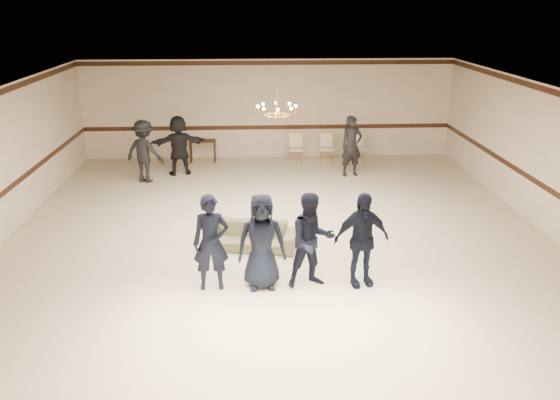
# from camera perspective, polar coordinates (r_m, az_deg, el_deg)

# --- Properties ---
(room) EXTENTS (12.01, 14.01, 3.21)m
(room) POSITION_cam_1_polar(r_m,az_deg,el_deg) (12.06, -0.08, 3.12)
(room) COLOR beige
(room) RESTS_ON ground
(chair_rail) EXTENTS (12.00, 0.02, 0.14)m
(chair_rail) POSITION_cam_1_polar(r_m,az_deg,el_deg) (18.98, -1.18, 7.26)
(chair_rail) COLOR #381D11
(chair_rail) RESTS_ON wall_back
(crown_molding) EXTENTS (12.00, 0.02, 0.14)m
(crown_molding) POSITION_cam_1_polar(r_m,az_deg,el_deg) (18.66, -1.22, 13.52)
(crown_molding) COLOR #381D11
(crown_molding) RESTS_ON wall_back
(chandelier) EXTENTS (0.94, 0.94, 0.89)m
(chandelier) POSITION_cam_1_polar(r_m,az_deg,el_deg) (12.75, -0.32, 9.89)
(chandelier) COLOR gold
(chandelier) RESTS_ON ceiling
(boy_a) EXTENTS (0.67, 0.46, 1.77)m
(boy_a) POSITION_cam_1_polar(r_m,az_deg,el_deg) (10.26, -6.89, -4.24)
(boy_a) COLOR black
(boy_a) RESTS_ON floor
(boy_b) EXTENTS (0.90, 0.62, 1.77)m
(boy_b) POSITION_cam_1_polar(r_m,az_deg,el_deg) (10.24, -1.85, -4.17)
(boy_b) COLOR black
(boy_b) RESTS_ON floor
(boy_c) EXTENTS (0.99, 0.84, 1.77)m
(boy_c) POSITION_cam_1_polar(r_m,az_deg,el_deg) (10.29, 3.18, -4.06)
(boy_c) COLOR black
(boy_c) RESTS_ON floor
(boy_d) EXTENTS (1.10, 0.63, 1.77)m
(boy_d) POSITION_cam_1_polar(r_m,az_deg,el_deg) (10.43, 8.11, -3.92)
(boy_d) COLOR black
(boy_d) RESTS_ON floor
(settee) EXTENTS (1.99, 1.09, 0.55)m
(settee) POSITION_cam_1_polar(r_m,az_deg,el_deg) (12.06, -2.87, -3.59)
(settee) COLOR #7B7A52
(settee) RESTS_ON floor
(adult_left) EXTENTS (1.32, 1.05, 1.79)m
(adult_left) POSITION_cam_1_polar(r_m,az_deg,el_deg) (16.75, -13.38, 4.73)
(adult_left) COLOR black
(adult_left) RESTS_ON floor
(adult_mid) EXTENTS (1.74, 0.87, 1.79)m
(adult_mid) POSITION_cam_1_polar(r_m,az_deg,el_deg) (17.29, -10.05, 5.41)
(adult_mid) COLOR black
(adult_mid) RESTS_ON floor
(adult_right) EXTENTS (0.73, 0.56, 1.79)m
(adult_right) POSITION_cam_1_polar(r_m,az_deg,el_deg) (17.03, 7.15, 5.35)
(adult_right) COLOR black
(adult_right) RESTS_ON floor
(banquet_chair_left) EXTENTS (0.46, 0.46, 0.91)m
(banquet_chair_left) POSITION_cam_1_polar(r_m,az_deg,el_deg) (18.43, 1.61, 5.14)
(banquet_chair_left) COLOR beige
(banquet_chair_left) RESTS_ON floor
(banquet_chair_mid) EXTENTS (0.46, 0.46, 0.91)m
(banquet_chair_mid) POSITION_cam_1_polar(r_m,az_deg,el_deg) (18.53, 4.71, 5.17)
(banquet_chair_mid) COLOR beige
(banquet_chair_mid) RESTS_ON floor
(banquet_chair_right) EXTENTS (0.47, 0.47, 0.91)m
(banquet_chair_right) POSITION_cam_1_polar(r_m,az_deg,el_deg) (18.69, 7.76, 5.18)
(banquet_chair_right) COLOR beige
(banquet_chair_right) RESTS_ON floor
(console_table) EXTENTS (0.88, 0.40, 0.72)m
(console_table) POSITION_cam_1_polar(r_m,az_deg,el_deg) (18.65, -7.70, 4.85)
(console_table) COLOR #321910
(console_table) RESTS_ON floor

